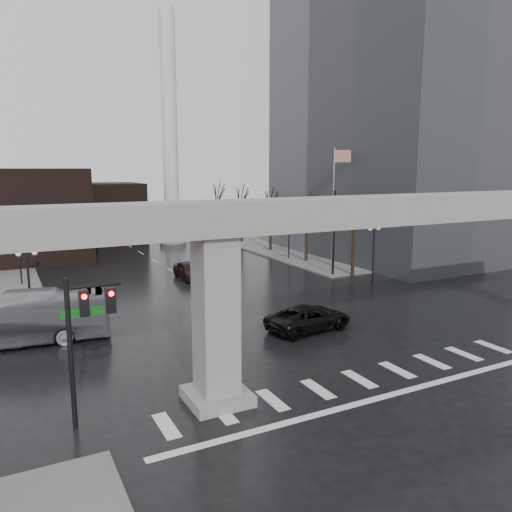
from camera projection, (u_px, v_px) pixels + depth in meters
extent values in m
plane|color=black|center=(346.00, 372.00, 24.88)|extent=(160.00, 160.00, 0.00)
cube|color=slate|center=(337.00, 242.00, 68.13)|extent=(28.00, 36.00, 0.15)
cube|color=gray|center=(352.00, 212.00, 23.50)|extent=(48.00, 2.20, 1.40)
cube|color=gray|center=(216.00, 321.00, 21.08)|extent=(1.60, 1.60, 7.30)
cube|color=gray|center=(217.00, 396.00, 21.67)|extent=(2.60, 2.60, 0.50)
cube|color=slate|center=(409.00, 70.00, 56.65)|extent=(22.00, 26.00, 42.00)
cube|color=black|center=(7.00, 215.00, 54.41)|extent=(16.00, 14.00, 10.00)
cube|color=black|center=(103.00, 212.00, 68.76)|extent=(10.00, 10.00, 8.00)
cylinder|color=silver|center=(170.00, 130.00, 65.23)|extent=(2.00, 2.00, 30.00)
cylinder|color=gray|center=(173.00, 238.00, 67.73)|extent=(3.60, 3.60, 1.20)
cylinder|color=black|center=(334.00, 234.00, 46.43)|extent=(0.24, 0.24, 8.00)
cylinder|color=black|center=(278.00, 201.00, 43.15)|extent=(12.00, 0.18, 0.18)
cube|color=black|center=(307.00, 207.00, 44.63)|extent=(0.35, 0.30, 1.00)
cube|color=black|center=(273.00, 209.00, 43.04)|extent=(0.35, 0.30, 1.00)
cube|color=black|center=(236.00, 210.00, 41.46)|extent=(0.35, 0.30, 1.00)
sphere|color=#FF0C05|center=(308.00, 204.00, 44.42)|extent=(0.20, 0.20, 0.20)
cube|color=#0D5B13|center=(321.00, 202.00, 45.23)|extent=(1.80, 0.05, 0.35)
cube|color=#0D5B13|center=(258.00, 204.00, 42.28)|extent=(1.80, 0.05, 0.35)
cylinder|color=black|center=(71.00, 355.00, 19.01)|extent=(0.20, 0.20, 6.00)
cylinder|color=black|center=(94.00, 286.00, 19.01)|extent=(2.00, 0.14, 0.14)
cube|color=black|center=(84.00, 303.00, 18.94)|extent=(0.35, 0.30, 1.00)
cube|color=black|center=(111.00, 300.00, 19.39)|extent=(0.35, 0.30, 1.00)
cube|color=#0D5B13|center=(82.00, 313.00, 18.95)|extent=(1.60, 0.05, 0.30)
cylinder|color=silver|center=(333.00, 209.00, 49.87)|extent=(0.12, 0.12, 12.00)
cube|color=red|center=(343.00, 156.00, 49.42)|extent=(2.00, 0.03, 1.20)
cylinder|color=black|center=(373.00, 258.00, 42.82)|extent=(0.14, 0.14, 4.80)
cube|color=black|center=(374.00, 231.00, 42.42)|extent=(0.90, 0.06, 0.06)
sphere|color=silver|center=(370.00, 229.00, 42.18)|extent=(0.32, 0.32, 0.32)
sphere|color=silver|center=(378.00, 228.00, 42.58)|extent=(0.32, 0.32, 0.32)
cylinder|color=black|center=(289.00, 238.00, 55.07)|extent=(0.14, 0.14, 4.80)
cube|color=black|center=(289.00, 217.00, 54.66)|extent=(0.90, 0.06, 0.06)
sphere|color=silver|center=(286.00, 215.00, 54.42)|extent=(0.32, 0.32, 0.32)
sphere|color=silver|center=(293.00, 215.00, 54.83)|extent=(0.32, 0.32, 0.32)
cylinder|color=black|center=(235.00, 225.00, 67.31)|extent=(0.14, 0.14, 4.80)
cube|color=black|center=(235.00, 208.00, 66.90)|extent=(0.90, 0.06, 0.06)
sphere|color=silver|center=(232.00, 207.00, 66.67)|extent=(0.32, 0.32, 0.32)
sphere|color=silver|center=(238.00, 206.00, 67.07)|extent=(0.32, 0.32, 0.32)
cylinder|color=black|center=(30.00, 294.00, 30.60)|extent=(0.14, 0.14, 4.80)
cube|color=black|center=(27.00, 256.00, 30.19)|extent=(0.90, 0.06, 0.06)
sphere|color=silver|center=(18.00, 254.00, 29.95)|extent=(0.32, 0.32, 0.32)
sphere|color=silver|center=(35.00, 253.00, 30.36)|extent=(0.32, 0.32, 0.32)
cylinder|color=black|center=(20.00, 258.00, 42.84)|extent=(0.14, 0.14, 4.80)
cube|color=black|center=(17.00, 231.00, 42.44)|extent=(0.90, 0.06, 0.06)
sphere|color=silver|center=(11.00, 229.00, 42.20)|extent=(0.32, 0.32, 0.32)
sphere|color=silver|center=(23.00, 228.00, 42.61)|extent=(0.32, 0.32, 0.32)
cylinder|color=black|center=(14.00, 238.00, 55.09)|extent=(0.14, 0.14, 4.80)
cube|color=black|center=(12.00, 217.00, 54.68)|extent=(0.90, 0.06, 0.06)
sphere|color=silver|center=(8.00, 215.00, 54.44)|extent=(0.32, 0.32, 0.32)
sphere|color=silver|center=(17.00, 215.00, 54.85)|extent=(0.32, 0.32, 0.32)
cylinder|color=black|center=(353.00, 252.00, 46.80)|extent=(0.34, 0.34, 4.55)
cylinder|color=black|center=(354.00, 212.00, 46.15)|extent=(0.12, 1.52, 2.98)
cylinder|color=black|center=(357.00, 214.00, 46.63)|extent=(0.83, 1.14, 2.51)
cylinder|color=black|center=(306.00, 240.00, 53.78)|extent=(0.34, 0.34, 4.66)
cylinder|color=black|center=(307.00, 205.00, 53.12)|extent=(0.12, 1.55, 3.05)
cylinder|color=black|center=(310.00, 207.00, 53.61)|extent=(0.85, 1.16, 2.57)
cylinder|color=black|center=(270.00, 232.00, 60.77)|extent=(0.34, 0.34, 4.76)
cylinder|color=black|center=(271.00, 200.00, 60.09)|extent=(0.12, 1.59, 3.11)
cylinder|color=black|center=(273.00, 201.00, 60.58)|extent=(0.86, 1.18, 2.62)
cylinder|color=black|center=(242.00, 225.00, 67.76)|extent=(0.34, 0.34, 4.87)
cylinder|color=black|center=(242.00, 195.00, 67.06)|extent=(0.12, 1.62, 3.18)
cylinder|color=black|center=(244.00, 197.00, 67.55)|extent=(0.88, 1.20, 2.68)
cylinder|color=black|center=(219.00, 219.00, 74.75)|extent=(0.34, 0.34, 4.97)
cylinder|color=black|center=(218.00, 192.00, 74.04)|extent=(0.12, 1.65, 3.25)
cylinder|color=black|center=(221.00, 193.00, 74.53)|extent=(0.89, 1.23, 2.74)
imported|color=black|center=(309.00, 318.00, 31.19)|extent=(5.96, 3.28, 1.58)
imported|color=#A0A0A4|center=(11.00, 319.00, 28.49)|extent=(11.07, 4.25, 3.01)
imported|color=black|center=(189.00, 270.00, 45.56)|extent=(1.91, 4.70, 1.60)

